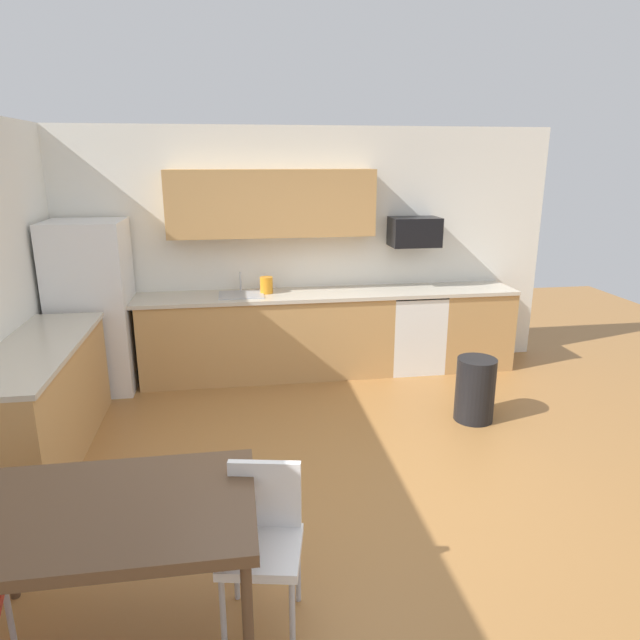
% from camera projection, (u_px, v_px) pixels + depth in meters
% --- Properties ---
extents(ground_plane, '(12.00, 12.00, 0.00)m').
position_uv_depth(ground_plane, '(340.00, 484.00, 4.24)').
color(ground_plane, '#9E6B38').
extents(wall_back, '(5.80, 0.10, 2.70)m').
position_uv_depth(wall_back, '(298.00, 251.00, 6.38)').
color(wall_back, white).
rests_on(wall_back, ground).
extents(cabinet_run_back, '(2.73, 0.60, 0.90)m').
position_uv_depth(cabinet_run_back, '(268.00, 337.00, 6.24)').
color(cabinet_run_back, tan).
rests_on(cabinet_run_back, ground).
extents(cabinet_run_back_right, '(0.82, 0.60, 0.90)m').
position_uv_depth(cabinet_run_back_right, '(471.00, 328.00, 6.59)').
color(cabinet_run_back_right, tan).
rests_on(cabinet_run_back_right, ground).
extents(cabinet_run_left, '(0.60, 2.00, 0.90)m').
position_uv_depth(cabinet_run_left, '(42.00, 404.00, 4.54)').
color(cabinet_run_left, tan).
rests_on(cabinet_run_left, ground).
extents(countertop_back, '(4.80, 0.64, 0.04)m').
position_uv_depth(countertop_back, '(302.00, 295.00, 6.17)').
color(countertop_back, beige).
rests_on(countertop_back, cabinet_run_back).
extents(countertop_left, '(0.64, 2.00, 0.04)m').
position_uv_depth(countertop_left, '(34.00, 349.00, 4.41)').
color(countertop_left, beige).
rests_on(countertop_left, cabinet_run_left).
extents(upper_cabinets_back, '(2.20, 0.34, 0.70)m').
position_uv_depth(upper_cabinets_back, '(272.00, 203.00, 5.98)').
color(upper_cabinets_back, tan).
extents(refrigerator, '(0.76, 0.70, 1.77)m').
position_uv_depth(refrigerator, '(93.00, 307.00, 5.78)').
color(refrigerator, white).
rests_on(refrigerator, ground).
extents(oven_range, '(0.60, 0.60, 0.91)m').
position_uv_depth(oven_range, '(413.00, 330.00, 6.48)').
color(oven_range, white).
rests_on(oven_range, ground).
extents(microwave, '(0.54, 0.36, 0.32)m').
position_uv_depth(microwave, '(414.00, 232.00, 6.27)').
color(microwave, black).
extents(sink_basin, '(0.48, 0.40, 0.14)m').
position_uv_depth(sink_basin, '(242.00, 300.00, 6.08)').
color(sink_basin, '#A5A8AD').
rests_on(sink_basin, countertop_back).
extents(sink_faucet, '(0.02, 0.02, 0.24)m').
position_uv_depth(sink_faucet, '(241.00, 283.00, 6.21)').
color(sink_faucet, '#B2B5BA').
rests_on(sink_faucet, countertop_back).
extents(dining_table, '(1.40, 0.90, 0.77)m').
position_uv_depth(dining_table, '(108.00, 518.00, 2.67)').
color(dining_table, brown).
rests_on(dining_table, ground).
extents(chair_near_table, '(0.47, 0.47, 0.85)m').
position_uv_depth(chair_near_table, '(263.00, 533.00, 2.89)').
color(chair_near_table, white).
rests_on(chair_near_table, ground).
extents(trash_bin, '(0.36, 0.36, 0.60)m').
position_uv_depth(trash_bin, '(475.00, 389.00, 5.21)').
color(trash_bin, black).
rests_on(trash_bin, ground).
extents(kettle, '(0.14, 0.14, 0.20)m').
position_uv_depth(kettle, '(266.00, 286.00, 6.13)').
color(kettle, orange).
rests_on(kettle, countertop_back).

